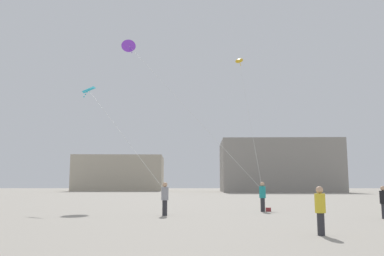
{
  "coord_description": "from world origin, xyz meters",
  "views": [
    {
      "loc": [
        0.48,
        -4.85,
        1.68
      ],
      "look_at": [
        0.0,
        20.07,
        5.15
      ],
      "focal_mm": 37.61,
      "sensor_mm": 36.0,
      "label": 1
    }
  ],
  "objects_px": {
    "kite_cyan_delta": "(89,91)",
    "building_left_hall": "(121,174)",
    "kite_violet_diamond": "(129,46)",
    "handbag_beside_flyer": "(268,210)",
    "person_in_teal": "(263,195)",
    "building_centre_hall": "(277,167)",
    "kite_amber_diamond": "(240,63)",
    "person_in_grey": "(165,197)",
    "person_in_black": "(384,201)",
    "person_in_yellow": "(320,208)"
  },
  "relations": [
    {
      "from": "kite_cyan_delta",
      "to": "building_left_hall",
      "type": "distance_m",
      "value": 70.92
    },
    {
      "from": "kite_violet_diamond",
      "to": "handbag_beside_flyer",
      "type": "relative_size",
      "value": 44.78
    },
    {
      "from": "kite_violet_diamond",
      "to": "kite_cyan_delta",
      "type": "bearing_deg",
      "value": -100.47
    },
    {
      "from": "kite_violet_diamond",
      "to": "handbag_beside_flyer",
      "type": "bearing_deg",
      "value": -48.63
    },
    {
      "from": "person_in_teal",
      "to": "building_centre_hall",
      "type": "distance_m",
      "value": 62.7
    },
    {
      "from": "person_in_teal",
      "to": "kite_amber_diamond",
      "type": "height_order",
      "value": "kite_amber_diamond"
    },
    {
      "from": "kite_amber_diamond",
      "to": "person_in_grey",
      "type": "bearing_deg",
      "value": -108.96
    },
    {
      "from": "kite_violet_diamond",
      "to": "person_in_teal",
      "type": "bearing_deg",
      "value": -49.76
    },
    {
      "from": "person_in_teal",
      "to": "kite_amber_diamond",
      "type": "xyz_separation_m",
      "value": [
        0.17,
        13.92,
        12.62
      ]
    },
    {
      "from": "person_in_teal",
      "to": "handbag_beside_flyer",
      "type": "bearing_deg",
      "value": 52.36
    },
    {
      "from": "kite_cyan_delta",
      "to": "person_in_black",
      "type": "bearing_deg",
      "value": -29.06
    },
    {
      "from": "kite_violet_diamond",
      "to": "building_centre_hall",
      "type": "height_order",
      "value": "kite_violet_diamond"
    },
    {
      "from": "person_in_black",
      "to": "building_centre_hall",
      "type": "height_order",
      "value": "building_centre_hall"
    },
    {
      "from": "person_in_teal",
      "to": "handbag_beside_flyer",
      "type": "height_order",
      "value": "person_in_teal"
    },
    {
      "from": "person_in_yellow",
      "to": "kite_violet_diamond",
      "type": "xyz_separation_m",
      "value": [
        -10.84,
        24.0,
        14.12
      ]
    },
    {
      "from": "kite_cyan_delta",
      "to": "building_centre_hall",
      "type": "height_order",
      "value": "building_centre_hall"
    },
    {
      "from": "building_left_hall",
      "to": "person_in_yellow",
      "type": "bearing_deg",
      "value": -74.72
    },
    {
      "from": "building_left_hall",
      "to": "handbag_beside_flyer",
      "type": "bearing_deg",
      "value": -72.36
    },
    {
      "from": "person_in_yellow",
      "to": "kite_cyan_delta",
      "type": "distance_m",
      "value": 21.61
    },
    {
      "from": "person_in_yellow",
      "to": "kite_cyan_delta",
      "type": "relative_size",
      "value": 0.19
    },
    {
      "from": "person_in_grey",
      "to": "handbag_beside_flyer",
      "type": "xyz_separation_m",
      "value": [
        6.06,
        3.28,
        -0.85
      ]
    },
    {
      "from": "kite_amber_diamond",
      "to": "person_in_black",
      "type": "bearing_deg",
      "value": -75.4
    },
    {
      "from": "kite_amber_diamond",
      "to": "handbag_beside_flyer",
      "type": "bearing_deg",
      "value": -89.24
    },
    {
      "from": "person_in_grey",
      "to": "building_left_hall",
      "type": "bearing_deg",
      "value": 168.57
    },
    {
      "from": "kite_amber_diamond",
      "to": "building_left_hall",
      "type": "height_order",
      "value": "kite_amber_diamond"
    },
    {
      "from": "kite_cyan_delta",
      "to": "handbag_beside_flyer",
      "type": "distance_m",
      "value": 15.79
    },
    {
      "from": "person_in_teal",
      "to": "building_left_hall",
      "type": "height_order",
      "value": "building_left_hall"
    },
    {
      "from": "person_in_black",
      "to": "building_left_hall",
      "type": "bearing_deg",
      "value": 58.13
    },
    {
      "from": "person_in_black",
      "to": "kite_amber_diamond",
      "type": "relative_size",
      "value": 0.11
    },
    {
      "from": "person_in_black",
      "to": "building_left_hall",
      "type": "xyz_separation_m",
      "value": [
        -28.41,
        79.49,
        3.29
      ]
    },
    {
      "from": "person_in_teal",
      "to": "person_in_yellow",
      "type": "distance_m",
      "value": 11.36
    },
    {
      "from": "person_in_teal",
      "to": "person_in_grey",
      "type": "bearing_deg",
      "value": -114.48
    },
    {
      "from": "person_in_black",
      "to": "kite_cyan_delta",
      "type": "height_order",
      "value": "kite_cyan_delta"
    },
    {
      "from": "kite_violet_diamond",
      "to": "kite_amber_diamond",
      "type": "xyz_separation_m",
      "value": [
        10.86,
        1.29,
        -1.38
      ]
    },
    {
      "from": "kite_cyan_delta",
      "to": "kite_violet_diamond",
      "type": "distance_m",
      "value": 10.36
    },
    {
      "from": "person_in_grey",
      "to": "building_centre_hall",
      "type": "height_order",
      "value": "building_centre_hall"
    },
    {
      "from": "person_in_yellow",
      "to": "building_centre_hall",
      "type": "distance_m",
      "value": 73.82
    },
    {
      "from": "person_in_grey",
      "to": "kite_violet_diamond",
      "type": "distance_m",
      "value": 21.72
    },
    {
      "from": "person_in_teal",
      "to": "person_in_black",
      "type": "distance_m",
      "value": 7.12
    },
    {
      "from": "person_in_black",
      "to": "building_centre_hall",
      "type": "xyz_separation_m",
      "value": [
        7.59,
        66.23,
        4.45
      ]
    },
    {
      "from": "person_in_grey",
      "to": "handbag_beside_flyer",
      "type": "bearing_deg",
      "value": 94.22
    },
    {
      "from": "kite_amber_diamond",
      "to": "handbag_beside_flyer",
      "type": "xyz_separation_m",
      "value": [
        0.18,
        -13.82,
        -13.49
      ]
    },
    {
      "from": "person_in_yellow",
      "to": "person_in_black",
      "type": "bearing_deg",
      "value": -97.69
    },
    {
      "from": "kite_violet_diamond",
      "to": "kite_amber_diamond",
      "type": "relative_size",
      "value": 0.97
    },
    {
      "from": "kite_violet_diamond",
      "to": "building_centre_hall",
      "type": "xyz_separation_m",
      "value": [
        23.38,
        48.61,
        -9.68
      ]
    },
    {
      "from": "building_centre_hall",
      "to": "person_in_black",
      "type": "bearing_deg",
      "value": -96.54
    },
    {
      "from": "person_in_grey",
      "to": "person_in_teal",
      "type": "bearing_deg",
      "value": 94.91
    },
    {
      "from": "kite_violet_diamond",
      "to": "building_left_hall",
      "type": "xyz_separation_m",
      "value": [
        -12.62,
        61.87,
        -10.84
      ]
    },
    {
      "from": "person_in_yellow",
      "to": "building_centre_hall",
      "type": "bearing_deg",
      "value": -69.72
    },
    {
      "from": "person_in_teal",
      "to": "building_left_hall",
      "type": "relative_size",
      "value": 0.08
    }
  ]
}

